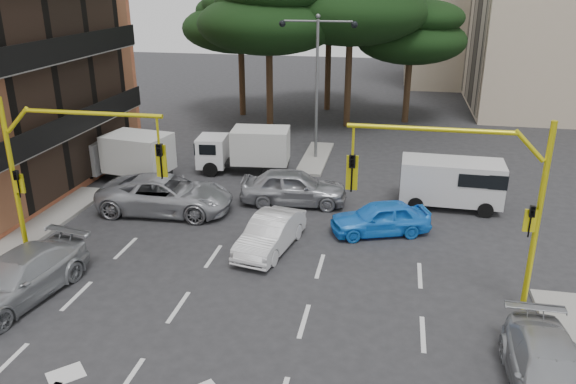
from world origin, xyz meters
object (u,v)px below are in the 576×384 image
car_silver_wagon (18,278)px  signal_mast_left (57,161)px  car_silver_cross_a (166,194)px  car_blue_compact (380,218)px  box_truck_a (123,157)px  street_lamp_center (317,62)px  car_white_hatch (270,233)px  car_silver_cross_b (294,187)px  van_white (451,184)px  car_silver_parked (550,375)px  signal_mast_right (478,188)px  box_truck_b (244,150)px

car_silver_wagon → signal_mast_left: bearing=91.4°
car_silver_wagon → car_silver_cross_a: (1.82, 7.67, 0.07)m
car_silver_wagon → car_blue_compact: bearing=42.4°
box_truck_a → street_lamp_center: bearing=-50.2°
signal_mast_left → car_silver_cross_a: 6.23m
car_white_hatch → car_silver_cross_b: (0.03, 4.73, 0.15)m
signal_mast_left → van_white: 16.23m
car_silver_cross_a → car_silver_parked: bearing=-127.0°
car_silver_parked → box_truck_a: size_ratio=0.92×
signal_mast_right → box_truck_b: signal_mast_right is taller
box_truck_a → car_silver_cross_a: bearing=-124.1°
street_lamp_center → box_truck_a: size_ratio=1.54×
signal_mast_right → box_truck_a: signal_mast_right is taller
signal_mast_left → van_white: (13.73, 8.19, -2.78)m
car_silver_parked → box_truck_b: bearing=128.3°
car_silver_cross_b → van_white: van_white is taller
signal_mast_right → car_blue_compact: signal_mast_right is taller
street_lamp_center → van_white: 10.03m
car_silver_wagon → box_truck_b: size_ratio=1.06×
car_silver_wagon → car_silver_cross_b: 12.01m
car_silver_cross_b → box_truck_b: box_truck_b is taller
signal_mast_right → car_silver_wagon: bearing=-170.0°
van_white → street_lamp_center: bearing=-128.5°
signal_mast_right → car_silver_cross_b: size_ratio=1.25×
car_blue_compact → car_silver_cross_b: car_silver_cross_b is taller
car_blue_compact → car_silver_cross_b: size_ratio=0.83×
street_lamp_center → box_truck_b: 6.15m
car_silver_cross_a → car_silver_parked: car_silver_cross_a is taller
signal_mast_left → car_white_hatch: signal_mast_left is taller
car_white_hatch → car_silver_parked: bearing=-27.1°
signal_mast_left → car_silver_wagon: signal_mast_left is taller
car_silver_parked → box_truck_a: 21.58m
street_lamp_center → car_silver_cross_b: size_ratio=1.62×
signal_mast_left → box_truck_b: signal_mast_left is taller
car_white_hatch → van_white: bearing=50.3°
car_white_hatch → street_lamp_center: bearing=100.7°
box_truck_b → signal_mast_right: bearing=-143.0°
van_white → box_truck_a: size_ratio=0.87×
car_white_hatch → box_truck_a: 10.92m
box_truck_a → car_blue_compact: bearing=-97.8°
street_lamp_center → box_truck_b: bearing=-139.0°
signal_mast_left → car_silver_cross_b: bearing=46.6°
car_white_hatch → van_white: (6.96, 5.73, 0.43)m
street_lamp_center → car_silver_parked: size_ratio=1.68×
signal_mast_left → car_silver_cross_a: bearing=74.2°
signal_mast_right → car_silver_wagon: 14.52m
car_silver_parked → car_blue_compact: bearing=117.1°
street_lamp_center → van_white: bearing=-40.0°
van_white → box_truck_b: (-10.29, 2.89, 0.09)m
signal_mast_left → box_truck_a: bearing=104.2°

